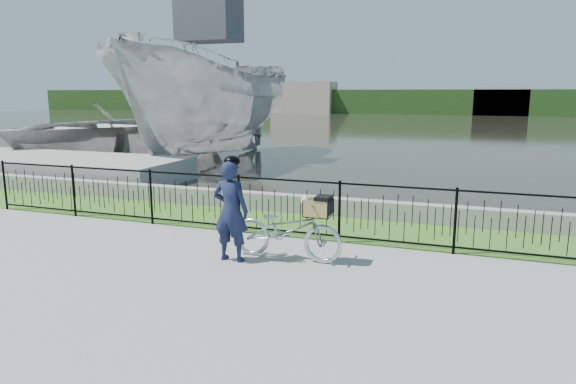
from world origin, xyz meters
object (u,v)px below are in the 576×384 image
at_px(dock, 38,166).
at_px(bicycle_rig, 287,229).
at_px(boat_far, 120,129).
at_px(cyclist, 231,209).
at_px(boat_near, 211,103).

relative_size(dock, bicycle_rig, 5.32).
height_order(bicycle_rig, boat_far, boat_far).
bearing_deg(bicycle_rig, cyclist, -156.23).
bearing_deg(boat_near, cyclist, -60.66).
bearing_deg(bicycle_rig, boat_far, 136.84).
relative_size(cyclist, boat_far, 0.14).
distance_m(cyclist, boat_far, 15.73).
bearing_deg(boat_far, dock, -77.73).
height_order(cyclist, boat_near, boat_near).
distance_m(dock, boat_near, 6.76).
distance_m(bicycle_rig, boat_far, 16.07).
bearing_deg(boat_near, boat_far, 175.29).
bearing_deg(boat_near, bicycle_rig, -56.55).
height_order(bicycle_rig, cyclist, cyclist).
bearing_deg(cyclist, bicycle_rig, 23.77).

